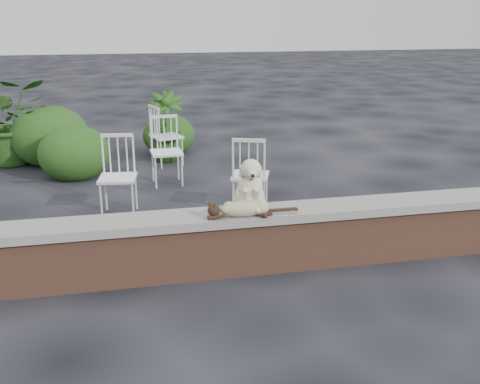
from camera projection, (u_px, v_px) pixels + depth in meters
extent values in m
plane|color=black|center=(293.00, 265.00, 5.23)|extent=(60.00, 60.00, 0.00)
cube|color=brown|center=(294.00, 241.00, 5.15)|extent=(6.00, 0.30, 0.50)
cube|color=slate|center=(295.00, 212.00, 5.06)|extent=(6.20, 0.40, 0.08)
imported|color=#214313|center=(11.00, 121.00, 8.58)|extent=(1.45, 1.34, 1.35)
imported|color=#214313|center=(165.00, 127.00, 8.80)|extent=(0.70, 0.70, 1.11)
ellipsoid|color=#214313|center=(75.00, 153.00, 7.90)|extent=(1.02, 0.94, 0.81)
ellipsoid|color=#214313|center=(50.00, 137.00, 8.66)|extent=(1.22, 1.12, 0.97)
ellipsoid|color=#214313|center=(169.00, 135.00, 9.33)|extent=(0.88, 0.81, 0.70)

